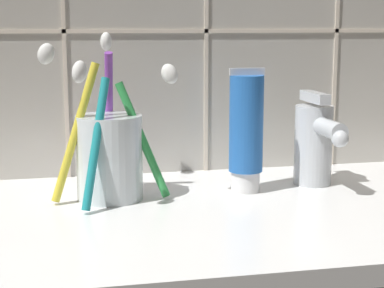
# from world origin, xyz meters

# --- Properties ---
(sink_counter) EXTENTS (0.71, 0.36, 0.02)m
(sink_counter) POSITION_xyz_m (0.00, 0.00, 0.01)
(sink_counter) COLOR white
(sink_counter) RESTS_ON ground
(toothbrush_cup) EXTENTS (0.15, 0.15, 0.18)m
(toothbrush_cup) POSITION_xyz_m (-0.12, 0.06, 0.07)
(toothbrush_cup) COLOR silver
(toothbrush_cup) RESTS_ON sink_counter
(toothpaste_tube) EXTENTS (0.04, 0.04, 0.14)m
(toothpaste_tube) POSITION_xyz_m (0.04, 0.06, 0.09)
(toothpaste_tube) COLOR white
(toothpaste_tube) RESTS_ON sink_counter
(sink_faucet) EXTENTS (0.05, 0.11, 0.11)m
(sink_faucet) POSITION_xyz_m (0.13, 0.07, 0.07)
(sink_faucet) COLOR silver
(sink_faucet) RESTS_ON sink_counter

